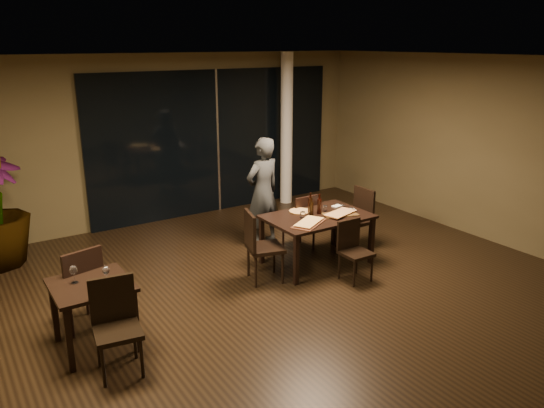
{
  "coord_description": "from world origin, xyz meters",
  "views": [
    {
      "loc": [
        -3.56,
        -5.01,
        3.2
      ],
      "look_at": [
        0.22,
        0.82,
        1.05
      ],
      "focal_mm": 35.0,
      "sensor_mm": 36.0,
      "label": 1
    }
  ],
  "objects_px": {
    "chair_main_far": "(302,220)",
    "chair_main_right": "(358,215)",
    "main_table": "(317,220)",
    "bottle_c": "(310,203)",
    "bottle_b": "(319,204)",
    "chair_main_near": "(353,247)",
    "chair_side_far": "(80,284)",
    "chair_side_near": "(116,320)",
    "diner": "(263,192)",
    "chair_main_left": "(259,243)",
    "side_table": "(92,294)",
    "bottle_a": "(312,206)"
  },
  "relations": [
    {
      "from": "chair_main_far",
      "to": "chair_main_left",
      "type": "bearing_deg",
      "value": 25.91
    },
    {
      "from": "bottle_c",
      "to": "chair_side_far",
      "type": "bearing_deg",
      "value": -176.9
    },
    {
      "from": "chair_main_near",
      "to": "chair_main_right",
      "type": "height_order",
      "value": "chair_main_right"
    },
    {
      "from": "main_table",
      "to": "chair_main_far",
      "type": "distance_m",
      "value": 0.58
    },
    {
      "from": "chair_main_left",
      "to": "chair_side_far",
      "type": "height_order",
      "value": "chair_main_left"
    },
    {
      "from": "chair_main_far",
      "to": "chair_main_right",
      "type": "xyz_separation_m",
      "value": [
        0.82,
        -0.39,
        0.03
      ]
    },
    {
      "from": "chair_main_left",
      "to": "bottle_b",
      "type": "xyz_separation_m",
      "value": [
        1.12,
        0.11,
        0.34
      ]
    },
    {
      "from": "chair_side_far",
      "to": "diner",
      "type": "xyz_separation_m",
      "value": [
        3.18,
        1.17,
        0.32
      ]
    },
    {
      "from": "side_table",
      "to": "bottle_a",
      "type": "xyz_separation_m",
      "value": [
        3.33,
        0.55,
        0.26
      ]
    },
    {
      "from": "bottle_a",
      "to": "side_table",
      "type": "bearing_deg",
      "value": -170.59
    },
    {
      "from": "bottle_c",
      "to": "bottle_b",
      "type": "bearing_deg",
      "value": -38.99
    },
    {
      "from": "chair_main_near",
      "to": "main_table",
      "type": "bearing_deg",
      "value": 97.96
    },
    {
      "from": "chair_main_left",
      "to": "bottle_a",
      "type": "distance_m",
      "value": 1.03
    },
    {
      "from": "chair_main_right",
      "to": "bottle_c",
      "type": "xyz_separation_m",
      "value": [
        -0.96,
        -0.01,
        0.37
      ]
    },
    {
      "from": "bottle_a",
      "to": "bottle_c",
      "type": "relative_size",
      "value": 0.86
    },
    {
      "from": "side_table",
      "to": "bottle_c",
      "type": "xyz_separation_m",
      "value": [
        3.37,
        0.64,
        0.28
      ]
    },
    {
      "from": "main_table",
      "to": "chair_side_far",
      "type": "bearing_deg",
      "value": -179.24
    },
    {
      "from": "chair_main_right",
      "to": "chair_side_near",
      "type": "bearing_deg",
      "value": -75.16
    },
    {
      "from": "chair_main_near",
      "to": "bottle_c",
      "type": "xyz_separation_m",
      "value": [
        -0.12,
        0.83,
        0.44
      ]
    },
    {
      "from": "chair_side_near",
      "to": "chair_main_far",
      "type": "bearing_deg",
      "value": 33.1
    },
    {
      "from": "diner",
      "to": "bottle_b",
      "type": "height_order",
      "value": "diner"
    },
    {
      "from": "bottle_a",
      "to": "chair_side_near",
      "type": "bearing_deg",
      "value": -161.5
    },
    {
      "from": "chair_main_left",
      "to": "bottle_c",
      "type": "distance_m",
      "value": 1.09
    },
    {
      "from": "main_table",
      "to": "chair_main_right",
      "type": "distance_m",
      "value": 0.95
    },
    {
      "from": "chair_main_right",
      "to": "diner",
      "type": "height_order",
      "value": "diner"
    },
    {
      "from": "chair_main_far",
      "to": "chair_main_near",
      "type": "height_order",
      "value": "chair_main_far"
    },
    {
      "from": "chair_main_left",
      "to": "diner",
      "type": "relative_size",
      "value": 0.57
    },
    {
      "from": "side_table",
      "to": "chair_side_far",
      "type": "xyz_separation_m",
      "value": [
        -0.02,
        0.45,
        -0.06
      ]
    },
    {
      "from": "side_table",
      "to": "chair_side_far",
      "type": "height_order",
      "value": "chair_side_far"
    },
    {
      "from": "main_table",
      "to": "chair_main_near",
      "type": "height_order",
      "value": "chair_main_near"
    },
    {
      "from": "main_table",
      "to": "diner",
      "type": "relative_size",
      "value": 0.85
    },
    {
      "from": "chair_main_far",
      "to": "bottle_a",
      "type": "bearing_deg",
      "value": 67.65
    },
    {
      "from": "bottle_c",
      "to": "diner",
      "type": "bearing_deg",
      "value": 101.96
    },
    {
      "from": "side_table",
      "to": "chair_main_right",
      "type": "xyz_separation_m",
      "value": [
        4.33,
        0.65,
        -0.08
      ]
    },
    {
      "from": "main_table",
      "to": "bottle_b",
      "type": "xyz_separation_m",
      "value": [
        0.07,
        0.05,
        0.23
      ]
    },
    {
      "from": "diner",
      "to": "chair_main_near",
      "type": "bearing_deg",
      "value": 90.87
    },
    {
      "from": "diner",
      "to": "bottle_c",
      "type": "bearing_deg",
      "value": 92.56
    },
    {
      "from": "main_table",
      "to": "chair_main_near",
      "type": "relative_size",
      "value": 1.79
    },
    {
      "from": "chair_side_far",
      "to": "chair_side_near",
      "type": "distance_m",
      "value": 0.99
    },
    {
      "from": "bottle_b",
      "to": "bottle_c",
      "type": "height_order",
      "value": "bottle_c"
    },
    {
      "from": "chair_main_near",
      "to": "chair_main_far",
      "type": "bearing_deg",
      "value": 89.44
    },
    {
      "from": "main_table",
      "to": "bottle_c",
      "type": "xyz_separation_m",
      "value": [
        -0.03,
        0.14,
        0.23
      ]
    },
    {
      "from": "bottle_a",
      "to": "bottle_b",
      "type": "distance_m",
      "value": 0.15
    },
    {
      "from": "main_table",
      "to": "bottle_b",
      "type": "bearing_deg",
      "value": 36.21
    },
    {
      "from": "bottle_a",
      "to": "diner",
      "type": "bearing_deg",
      "value": 98.89
    },
    {
      "from": "diner",
      "to": "bottle_c",
      "type": "xyz_separation_m",
      "value": [
        0.21,
        -0.98,
        0.03
      ]
    },
    {
      "from": "diner",
      "to": "bottle_a",
      "type": "distance_m",
      "value": 1.08
    },
    {
      "from": "chair_side_near",
      "to": "chair_main_right",
      "type": "bearing_deg",
      "value": 24.0
    },
    {
      "from": "chair_main_near",
      "to": "chair_side_near",
      "type": "distance_m",
      "value": 3.42
    },
    {
      "from": "side_table",
      "to": "bottle_b",
      "type": "distance_m",
      "value": 3.53
    }
  ]
}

